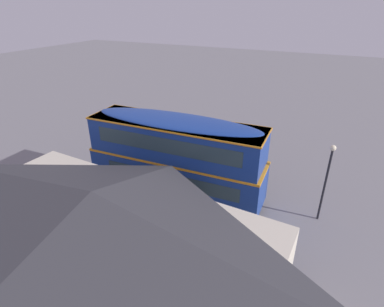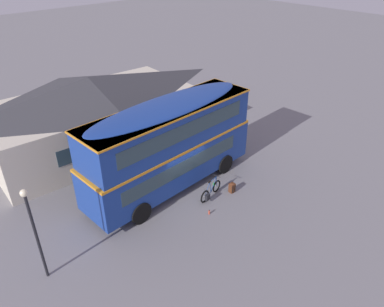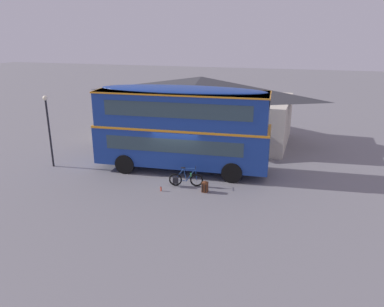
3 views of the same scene
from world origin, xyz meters
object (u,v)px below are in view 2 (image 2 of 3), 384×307
street_lamp (33,225)px  double_decker_bus (170,142)px  backpack_on_ground (232,187)px  water_bottle_red_squeeze (209,212)px  touring_bicycle (210,191)px

street_lamp → double_decker_bus: bearing=10.2°
backpack_on_ground → water_bottle_red_squeeze: bearing=-168.1°
water_bottle_red_squeeze → double_decker_bus: bearing=86.1°
double_decker_bus → touring_bicycle: double_decker_bus is taller
backpack_on_ground → street_lamp: 9.83m
double_decker_bus → touring_bicycle: bearing=-70.5°
double_decker_bus → backpack_on_ground: (1.94, -2.63, -2.35)m
double_decker_bus → touring_bicycle: (0.77, -2.19, -2.27)m
touring_bicycle → street_lamp: (-8.29, 0.84, 2.25)m
street_lamp → touring_bicycle: bearing=-5.8°
touring_bicycle → double_decker_bus: bearing=109.5°
touring_bicycle → street_lamp: bearing=174.2°
double_decker_bus → street_lamp: double_decker_bus is taller
touring_bicycle → street_lamp: street_lamp is taller
double_decker_bus → water_bottle_red_squeeze: bearing=-93.9°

